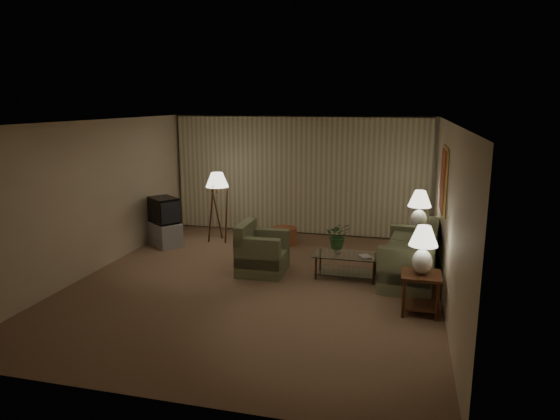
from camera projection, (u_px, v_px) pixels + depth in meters
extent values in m
plane|color=#8B6A4D|center=(257.00, 283.00, 8.46)|extent=(7.00, 7.00, 0.00)
cube|color=beige|center=(300.00, 175.00, 11.49)|extent=(6.00, 0.04, 2.70)
cube|color=beige|center=(95.00, 197.00, 8.89)|extent=(0.04, 7.00, 2.70)
cube|color=beige|center=(448.00, 215.00, 7.45)|extent=(0.04, 7.00, 2.70)
cube|color=white|center=(255.00, 122.00, 7.88)|extent=(6.00, 7.00, 0.04)
cube|color=beige|center=(299.00, 176.00, 11.41)|extent=(5.85, 0.12, 2.65)
cube|color=gold|center=(444.00, 181.00, 8.13)|extent=(0.03, 0.90, 1.10)
cube|color=maroon|center=(443.00, 180.00, 8.14)|extent=(0.02, 0.80, 1.00)
cube|color=#6D7653|center=(409.00, 269.00, 8.54)|extent=(1.89, 1.19, 0.40)
cube|color=#6D7653|center=(263.00, 262.00, 8.94)|extent=(0.87, 0.83, 0.38)
cube|color=#3A1B10|center=(421.00, 275.00, 7.14)|extent=(0.56, 0.56, 0.04)
cube|color=#3A1B10|center=(419.00, 305.00, 7.24)|extent=(0.47, 0.47, 0.02)
cylinder|color=#3A1B10|center=(404.00, 299.00, 7.04)|extent=(0.05, 0.05, 0.56)
cylinder|color=#3A1B10|center=(404.00, 288.00, 7.48)|extent=(0.05, 0.05, 0.56)
cylinder|color=#3A1B10|center=(437.00, 302.00, 6.93)|extent=(0.05, 0.05, 0.56)
cylinder|color=#3A1B10|center=(436.00, 290.00, 7.37)|extent=(0.05, 0.05, 0.56)
cube|color=#3A1B10|center=(418.00, 230.00, 9.61)|extent=(0.48, 0.41, 0.04)
cube|color=#3A1B10|center=(417.00, 253.00, 9.70)|extent=(0.41, 0.35, 0.02)
cylinder|color=#3A1B10|center=(407.00, 247.00, 9.57)|extent=(0.05, 0.05, 0.56)
cylinder|color=#3A1B10|center=(407.00, 243.00, 9.86)|extent=(0.05, 0.05, 0.56)
cylinder|color=#3A1B10|center=(428.00, 248.00, 9.48)|extent=(0.05, 0.05, 0.56)
cylinder|color=#3A1B10|center=(427.00, 244.00, 9.77)|extent=(0.05, 0.05, 0.56)
ellipsoid|color=white|center=(422.00, 262.00, 7.10)|extent=(0.29, 0.29, 0.36)
cylinder|color=white|center=(423.00, 247.00, 7.05)|extent=(0.03, 0.03, 0.08)
cone|color=white|center=(424.00, 236.00, 7.02)|extent=(0.41, 0.41, 0.29)
ellipsoid|color=white|center=(419.00, 220.00, 9.56)|extent=(0.31, 0.31, 0.39)
cylinder|color=white|center=(419.00, 208.00, 9.51)|extent=(0.03, 0.03, 0.09)
cone|color=white|center=(420.00, 199.00, 9.47)|extent=(0.44, 0.44, 0.31)
cube|color=silver|center=(346.00, 255.00, 8.65)|extent=(1.12, 0.61, 0.02)
cube|color=silver|center=(346.00, 272.00, 8.72)|extent=(1.04, 0.53, 0.01)
cylinder|color=#452E1B|center=(316.00, 268.00, 8.59)|extent=(0.04, 0.04, 0.40)
cylinder|color=#452E1B|center=(320.00, 260.00, 9.04)|extent=(0.04, 0.04, 0.40)
cylinder|color=#452E1B|center=(373.00, 273.00, 8.36)|extent=(0.04, 0.04, 0.40)
cylinder|color=#452E1B|center=(375.00, 264.00, 8.80)|extent=(0.04, 0.04, 0.40)
cube|color=#99999B|center=(165.00, 234.00, 10.62)|extent=(1.23, 1.22, 0.50)
cube|color=black|center=(164.00, 210.00, 10.51)|extent=(1.07, 1.06, 0.54)
cylinder|color=#3A1B10|center=(217.00, 188.00, 10.74)|extent=(0.04, 0.04, 0.22)
cone|color=white|center=(217.00, 180.00, 10.70)|extent=(0.49, 0.49, 0.31)
cylinder|color=#AB503A|center=(284.00, 236.00, 10.74)|extent=(0.54, 0.54, 0.36)
imported|color=white|center=(338.00, 250.00, 8.67)|extent=(0.18, 0.18, 0.15)
imported|color=#36682E|center=(338.00, 233.00, 8.61)|extent=(0.49, 0.44, 0.46)
imported|color=olive|center=(360.00, 257.00, 8.50)|extent=(0.26, 0.29, 0.02)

